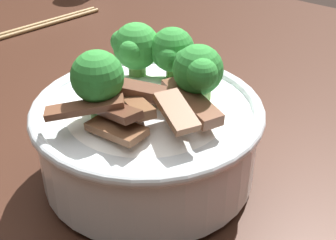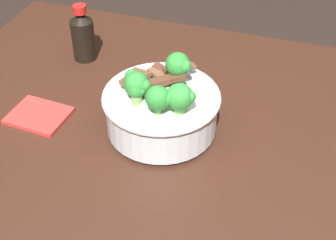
{
  "view_description": "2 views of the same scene",
  "coord_description": "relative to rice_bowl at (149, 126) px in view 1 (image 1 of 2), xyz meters",
  "views": [
    {
      "loc": [
        -0.36,
        0.39,
        1.1
      ],
      "look_at": [
        -0.13,
        0.1,
        0.86
      ],
      "focal_mm": 50.65,
      "sensor_mm": 36.0,
      "label": 1
    },
    {
      "loc": [
        0.12,
        -0.57,
        1.41
      ],
      "look_at": [
        -0.09,
        0.08,
        0.83
      ],
      "focal_mm": 51.9,
      "sensor_mm": 36.0,
      "label": 2
    }
  ],
  "objects": [
    {
      "name": "chopsticks_pair",
      "position": [
        0.42,
        -0.22,
        -0.06
      ],
      "size": [
        0.05,
        0.21,
        0.01
      ],
      "color": "#9E7A4C",
      "rests_on": "dining_table"
    },
    {
      "name": "dining_table",
      "position": [
        0.11,
        -0.1,
        -0.16
      ],
      "size": [
        1.26,
        1.04,
        0.78
      ],
      "color": "#381E14",
      "rests_on": "ground"
    },
    {
      "name": "rice_bowl",
      "position": [
        0.0,
        0.0,
        0.0
      ],
      "size": [
        0.22,
        0.22,
        0.15
      ],
      "color": "silver",
      "rests_on": "dining_table"
    }
  ]
}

